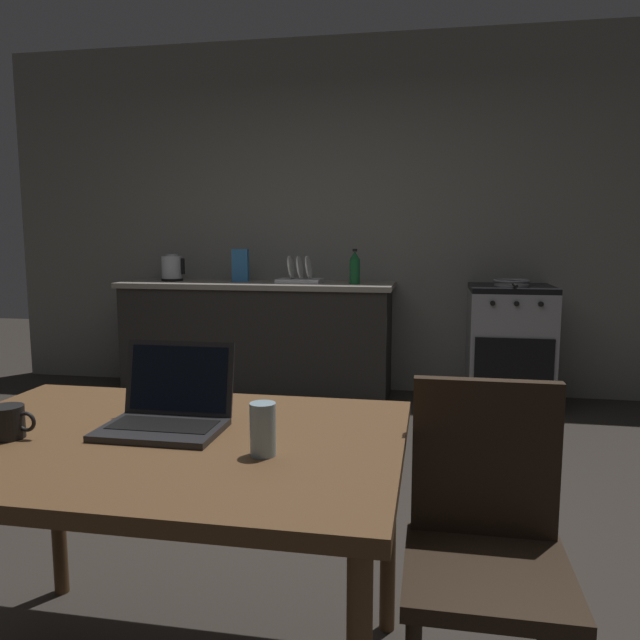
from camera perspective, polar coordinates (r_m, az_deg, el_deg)
name	(u,v)px	position (r m, az deg, el deg)	size (l,w,h in m)	color
ground_plane	(255,532)	(2.83, -6.01, -18.89)	(12.00, 12.00, 0.00)	#2D2823
back_wall	(381,218)	(5.09, 5.62, 9.39)	(6.40, 0.10, 2.83)	slate
kitchen_counter	(258,338)	(4.99, -5.74, -1.66)	(2.16, 0.64, 0.90)	#282623
stove_oven	(509,346)	(4.83, 17.05, -2.31)	(0.60, 0.62, 0.90)	gray
dining_table	(160,460)	(1.73, -14.58, -12.43)	(1.28, 0.91, 0.75)	brown
chair	(486,536)	(1.70, 15.04, -18.67)	(0.40, 0.40, 0.90)	#2D2116
laptop	(167,412)	(1.75, -13.91, -8.24)	(0.32, 0.27, 0.22)	#232326
electric_kettle	(172,268)	(5.17, -13.50, 4.67)	(0.19, 0.17, 0.22)	black
bottle	(355,267)	(4.72, 3.22, 4.86)	(0.08, 0.08, 0.27)	#19592D
frying_pan	(512,283)	(4.74, 17.26, 3.32)	(0.26, 0.44, 0.05)	gray
coffee_mug	(8,422)	(1.82, -26.84, -8.41)	(0.13, 0.09, 0.09)	black
drinking_glass	(263,429)	(1.51, -5.29, -10.00)	(0.06, 0.06, 0.13)	#99B7C6
cereal_box	(240,265)	(4.99, -7.35, 5.02)	(0.13, 0.05, 0.26)	#3372B2
dish_rack	(300,277)	(4.84, -1.87, 4.02)	(0.34, 0.26, 0.21)	silver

